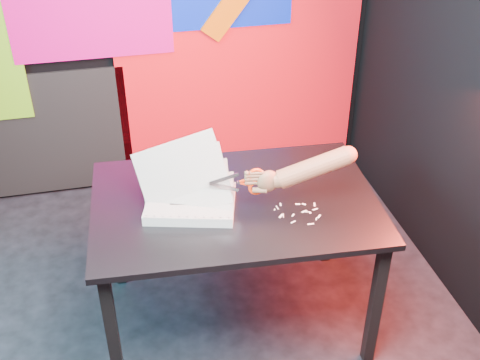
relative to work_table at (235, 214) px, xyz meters
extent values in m
cube|color=black|center=(-0.31, -0.08, -0.67)|extent=(3.00, 3.00, 0.01)
cube|color=red|center=(0.34, 1.39, 0.18)|extent=(1.60, 0.02, 1.60)
cube|color=black|center=(-1.06, 1.39, -0.22)|extent=(1.30, 0.02, 0.85)
cube|color=black|center=(-0.61, -0.34, -0.31)|extent=(0.05, 0.05, 0.72)
cube|color=black|center=(-0.57, 0.41, -0.31)|extent=(0.05, 0.05, 0.72)
cube|color=black|center=(0.57, -0.41, -0.31)|extent=(0.05, 0.05, 0.72)
cube|color=black|center=(0.61, 0.34, -0.31)|extent=(0.05, 0.05, 0.72)
cube|color=black|center=(0.00, 0.00, 0.07)|extent=(1.35, 0.94, 0.03)
cube|color=silver|center=(-0.20, -0.01, 0.10)|extent=(0.45, 0.38, 0.05)
cube|color=silver|center=(-0.20, -0.01, 0.13)|extent=(0.45, 0.38, 0.00)
cube|color=silver|center=(-0.20, -0.01, 0.13)|extent=(0.43, 0.36, 0.12)
cube|color=silver|center=(-0.21, 0.00, 0.16)|extent=(0.39, 0.32, 0.21)
cube|color=silver|center=(-0.22, 0.02, 0.20)|extent=(0.38, 0.26, 0.29)
cube|color=silver|center=(-0.23, 0.03, 0.25)|extent=(0.42, 0.19, 0.34)
cylinder|color=black|center=(-0.41, -0.10, 0.13)|extent=(0.01, 0.01, 0.00)
cylinder|color=black|center=(-0.38, -0.11, 0.13)|extent=(0.01, 0.01, 0.00)
cylinder|color=black|center=(-0.34, -0.11, 0.13)|extent=(0.01, 0.01, 0.00)
cylinder|color=black|center=(-0.31, -0.12, 0.13)|extent=(0.01, 0.01, 0.00)
cylinder|color=black|center=(-0.27, -0.13, 0.13)|extent=(0.01, 0.01, 0.00)
cylinder|color=black|center=(-0.24, -0.14, 0.13)|extent=(0.01, 0.01, 0.00)
cylinder|color=black|center=(-0.20, -0.15, 0.13)|extent=(0.01, 0.01, 0.00)
cylinder|color=black|center=(-0.17, -0.16, 0.13)|extent=(0.01, 0.01, 0.00)
cylinder|color=black|center=(-0.14, -0.17, 0.13)|extent=(0.01, 0.01, 0.00)
cylinder|color=black|center=(-0.10, -0.18, 0.13)|extent=(0.01, 0.01, 0.00)
cylinder|color=black|center=(-0.07, -0.19, 0.13)|extent=(0.01, 0.01, 0.00)
cylinder|color=black|center=(-0.34, 0.16, 0.13)|extent=(0.01, 0.01, 0.00)
cylinder|color=black|center=(-0.31, 0.15, 0.13)|extent=(0.01, 0.01, 0.00)
cylinder|color=black|center=(-0.27, 0.14, 0.13)|extent=(0.01, 0.01, 0.00)
cylinder|color=black|center=(-0.24, 0.13, 0.13)|extent=(0.01, 0.01, 0.00)
cylinder|color=black|center=(-0.21, 0.12, 0.13)|extent=(0.01, 0.01, 0.00)
cylinder|color=black|center=(-0.17, 0.11, 0.13)|extent=(0.01, 0.01, 0.00)
cylinder|color=black|center=(-0.14, 0.10, 0.13)|extent=(0.01, 0.01, 0.00)
cylinder|color=black|center=(-0.10, 0.09, 0.13)|extent=(0.01, 0.01, 0.00)
cylinder|color=black|center=(-0.07, 0.09, 0.13)|extent=(0.01, 0.01, 0.00)
cylinder|color=black|center=(-0.03, 0.08, 0.13)|extent=(0.01, 0.01, 0.00)
cylinder|color=black|center=(0.00, 0.07, 0.13)|extent=(0.01, 0.01, 0.00)
cube|color=black|center=(-0.28, 0.06, 0.13)|extent=(0.07, 0.03, 0.00)
cube|color=black|center=(-0.18, 0.01, 0.13)|extent=(0.05, 0.02, 0.00)
cube|color=black|center=(-0.25, -0.04, 0.13)|extent=(0.09, 0.03, 0.00)
cube|color=#AAAAAA|center=(-0.06, -0.07, 0.25)|extent=(0.13, 0.02, 0.06)
cube|color=#AAAAAA|center=(-0.06, -0.07, 0.21)|extent=(0.13, 0.02, 0.06)
cylinder|color=#AAAAAA|center=(0.00, -0.08, 0.23)|extent=(0.02, 0.01, 0.01)
cube|color=#FF340C|center=(0.02, -0.08, 0.22)|extent=(0.05, 0.02, 0.02)
cube|color=#FF340C|center=(0.02, -0.08, 0.24)|extent=(0.05, 0.02, 0.02)
torus|color=#FF340C|center=(0.08, -0.09, 0.26)|extent=(0.07, 0.03, 0.07)
torus|color=#FF340C|center=(0.08, -0.09, 0.20)|extent=(0.07, 0.03, 0.07)
ellipsoid|color=brown|center=(0.13, -0.10, 0.23)|extent=(0.10, 0.06, 0.11)
cylinder|color=brown|center=(0.08, -0.09, 0.23)|extent=(0.08, 0.03, 0.02)
cylinder|color=brown|center=(0.08, -0.09, 0.24)|extent=(0.07, 0.03, 0.02)
cylinder|color=brown|center=(0.08, -0.09, 0.26)|extent=(0.07, 0.03, 0.02)
cylinder|color=brown|center=(0.08, -0.09, 0.28)|extent=(0.06, 0.03, 0.02)
cylinder|color=brown|center=(0.09, -0.11, 0.19)|extent=(0.07, 0.05, 0.03)
cylinder|color=brown|center=(0.18, -0.11, 0.23)|extent=(0.07, 0.08, 0.07)
cylinder|color=brown|center=(0.32, -0.13, 0.29)|extent=(0.33, 0.13, 0.19)
sphere|color=brown|center=(0.46, -0.15, 0.35)|extent=(0.08, 0.08, 0.08)
cube|color=white|center=(0.32, -0.22, 0.08)|extent=(0.01, 0.02, 0.00)
cube|color=white|center=(0.28, -0.15, 0.08)|extent=(0.03, 0.02, 0.00)
cube|color=white|center=(0.18, -0.16, 0.08)|extent=(0.01, 0.03, 0.00)
cube|color=white|center=(0.31, -0.17, 0.08)|extent=(0.01, 0.01, 0.00)
cube|color=white|center=(0.34, -0.12, 0.08)|extent=(0.01, 0.03, 0.00)
cube|color=white|center=(0.30, -0.16, 0.08)|extent=(0.02, 0.01, 0.00)
cube|color=white|center=(0.16, -0.11, 0.08)|extent=(0.01, 0.01, 0.00)
cube|color=white|center=(0.34, -0.15, 0.08)|extent=(0.03, 0.01, 0.00)
cube|color=white|center=(0.30, -0.10, 0.08)|extent=(0.02, 0.02, 0.00)
cube|color=white|center=(0.17, -0.10, 0.08)|extent=(0.01, 0.03, 0.00)
cube|color=white|center=(0.27, -0.10, 0.08)|extent=(0.02, 0.01, 0.00)
cube|color=white|center=(0.19, -0.08, 0.08)|extent=(0.01, 0.02, 0.00)
cube|color=white|center=(0.23, -0.17, 0.08)|extent=(0.02, 0.02, 0.00)
cube|color=white|center=(0.34, -0.21, 0.08)|extent=(0.02, 0.03, 0.00)
cube|color=white|center=(0.28, -0.25, 0.08)|extent=(0.03, 0.01, 0.00)
cube|color=white|center=(0.17, -0.17, 0.08)|extent=(0.03, 0.03, 0.00)
cube|color=white|center=(0.21, -0.22, 0.08)|extent=(0.03, 0.02, 0.00)
camera|label=1|loc=(-0.47, -2.19, 1.67)|focal=45.00mm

